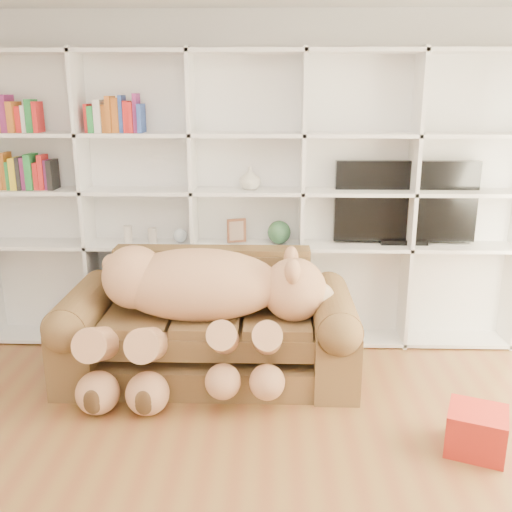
{
  "coord_description": "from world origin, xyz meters",
  "views": [
    {
      "loc": [
        0.19,
        -2.26,
        2.07
      ],
      "look_at": [
        0.09,
        1.63,
        0.95
      ],
      "focal_mm": 40.0,
      "sensor_mm": 36.0,
      "label": 1
    }
  ],
  "objects_px": {
    "teddy_bear": "(198,302)",
    "tv": "(405,203)",
    "sofa": "(209,331)",
    "gift_box": "(476,431)"
  },
  "relations": [
    {
      "from": "teddy_bear",
      "to": "tv",
      "type": "bearing_deg",
      "value": 21.84
    },
    {
      "from": "tv",
      "to": "sofa",
      "type": "bearing_deg",
      "value": -156.67
    },
    {
      "from": "sofa",
      "to": "gift_box",
      "type": "bearing_deg",
      "value": -29.15
    },
    {
      "from": "gift_box",
      "to": "teddy_bear",
      "type": "bearing_deg",
      "value": 156.36
    },
    {
      "from": "teddy_bear",
      "to": "gift_box",
      "type": "height_order",
      "value": "teddy_bear"
    },
    {
      "from": "sofa",
      "to": "teddy_bear",
      "type": "height_order",
      "value": "teddy_bear"
    },
    {
      "from": "sofa",
      "to": "tv",
      "type": "bearing_deg",
      "value": 23.33
    },
    {
      "from": "teddy_bear",
      "to": "tv",
      "type": "xyz_separation_m",
      "value": [
        1.6,
        0.85,
        0.55
      ]
    },
    {
      "from": "teddy_bear",
      "to": "gift_box",
      "type": "relative_size",
      "value": 5.31
    },
    {
      "from": "tv",
      "to": "teddy_bear",
      "type": "bearing_deg",
      "value": -152.05
    }
  ]
}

